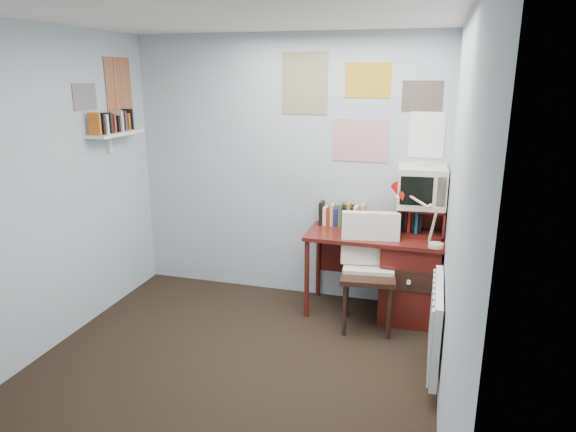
# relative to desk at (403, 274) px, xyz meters

# --- Properties ---
(ground) EXTENTS (3.50, 3.50, 0.00)m
(ground) POSITION_rel_desk_xyz_m (-1.17, -1.48, -0.41)
(ground) COLOR black
(ground) RESTS_ON ground
(back_wall) EXTENTS (3.00, 0.02, 2.50)m
(back_wall) POSITION_rel_desk_xyz_m (-1.17, 0.27, 0.84)
(back_wall) COLOR #AFBCC8
(back_wall) RESTS_ON ground
(left_wall) EXTENTS (0.02, 3.50, 2.50)m
(left_wall) POSITION_rel_desk_xyz_m (-2.67, -1.48, 0.84)
(left_wall) COLOR #AFBCC8
(left_wall) RESTS_ON ground
(right_wall) EXTENTS (0.02, 3.50, 2.50)m
(right_wall) POSITION_rel_desk_xyz_m (0.33, -1.48, 0.84)
(right_wall) COLOR #AFBCC8
(right_wall) RESTS_ON ground
(ceiling) EXTENTS (3.00, 3.50, 0.02)m
(ceiling) POSITION_rel_desk_xyz_m (-1.17, -1.48, 2.09)
(ceiling) COLOR white
(ceiling) RESTS_ON back_wall
(desk) EXTENTS (1.20, 0.55, 0.76)m
(desk) POSITION_rel_desk_xyz_m (0.00, 0.00, 0.00)
(desk) COLOR #5B1A14
(desk) RESTS_ON ground
(desk_chair) EXTENTS (0.54, 0.52, 0.96)m
(desk_chair) POSITION_rel_desk_xyz_m (-0.28, -0.30, 0.08)
(desk_chair) COLOR black
(desk_chair) RESTS_ON ground
(desk_lamp) EXTENTS (0.36, 0.33, 0.44)m
(desk_lamp) POSITION_rel_desk_xyz_m (0.25, -0.22, 0.58)
(desk_lamp) COLOR red
(desk_lamp) RESTS_ON desk
(tv_riser) EXTENTS (0.40, 0.30, 0.25)m
(tv_riser) POSITION_rel_desk_xyz_m (0.12, 0.11, 0.48)
(tv_riser) COLOR #5B1A14
(tv_riser) RESTS_ON desk
(crt_tv) EXTENTS (0.43, 0.40, 0.38)m
(crt_tv) POSITION_rel_desk_xyz_m (0.10, 0.13, 0.80)
(crt_tv) COLOR beige
(crt_tv) RESTS_ON tv_riser
(book_row) EXTENTS (0.60, 0.14, 0.22)m
(book_row) POSITION_rel_desk_xyz_m (-0.51, 0.18, 0.46)
(book_row) COLOR #5B1A14
(book_row) RESTS_ON desk
(radiator) EXTENTS (0.09, 0.80, 0.60)m
(radiator) POSITION_rel_desk_xyz_m (0.29, -0.93, 0.01)
(radiator) COLOR white
(radiator) RESTS_ON right_wall
(wall_shelf) EXTENTS (0.20, 0.62, 0.24)m
(wall_shelf) POSITION_rel_desk_xyz_m (-2.57, -0.38, 1.21)
(wall_shelf) COLOR white
(wall_shelf) RESTS_ON left_wall
(posters_back) EXTENTS (1.20, 0.01, 0.90)m
(posters_back) POSITION_rel_desk_xyz_m (-0.47, 0.26, 1.44)
(posters_back) COLOR white
(posters_back) RESTS_ON back_wall
(posters_left) EXTENTS (0.01, 0.70, 0.60)m
(posters_left) POSITION_rel_desk_xyz_m (-2.67, -0.38, 1.59)
(posters_left) COLOR white
(posters_left) RESTS_ON left_wall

